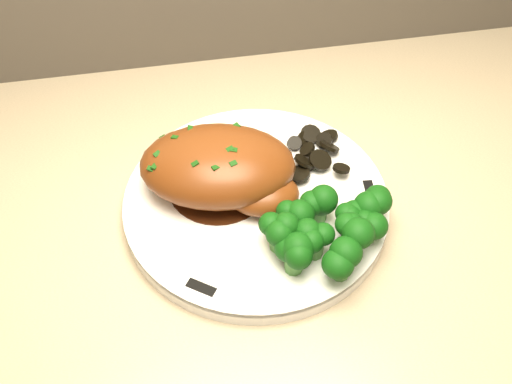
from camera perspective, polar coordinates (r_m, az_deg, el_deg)
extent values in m
cylinder|color=white|center=(0.62, 0.00, -1.11)|extent=(0.32, 0.32, 0.02)
cube|color=black|center=(0.63, 10.08, 0.09)|extent=(0.01, 0.03, 0.00)
cube|color=black|center=(0.68, -5.36, 5.30)|extent=(0.03, 0.02, 0.00)
cube|color=black|center=(0.56, -4.90, -8.47)|extent=(0.03, 0.02, 0.00)
cylinder|color=black|center=(0.63, -3.32, 0.55)|extent=(0.10, 0.10, 0.00)
ellipsoid|color=brown|center=(0.60, -3.44, 2.34)|extent=(0.16, 0.13, 0.06)
ellipsoid|color=brown|center=(0.60, 0.61, -0.14)|extent=(0.08, 0.06, 0.03)
cube|color=#133E0D|center=(0.60, -7.77, 4.20)|extent=(0.01, 0.00, 0.00)
cube|color=#133E0D|center=(0.59, -6.11, 4.46)|extent=(0.01, 0.00, 0.00)
cube|color=#133E0D|center=(0.59, -4.40, 4.58)|extent=(0.01, 0.00, 0.00)
cube|color=#133E0D|center=(0.59, -2.67, 4.57)|extent=(0.01, 0.00, 0.00)
cube|color=#133E0D|center=(0.59, -0.94, 4.44)|extent=(0.01, 0.00, 0.00)
cube|color=#133E0D|center=(0.59, 0.79, 4.17)|extent=(0.01, 0.00, 0.00)
cylinder|color=black|center=(0.65, 5.97, 3.16)|extent=(0.02, 0.01, 0.01)
cylinder|color=black|center=(0.65, 5.75, 3.70)|extent=(0.02, 0.02, 0.01)
cylinder|color=black|center=(0.66, 5.34, 4.18)|extent=(0.02, 0.02, 0.01)
cylinder|color=black|center=(0.66, 4.72, 4.03)|extent=(0.02, 0.02, 0.01)
cylinder|color=black|center=(0.66, 4.03, 4.33)|extent=(0.02, 0.02, 0.01)
cylinder|color=black|center=(0.66, 3.28, 4.53)|extent=(0.02, 0.02, 0.01)
cylinder|color=black|center=(0.66, 2.50, 4.06)|extent=(0.02, 0.02, 0.01)
cylinder|color=black|center=(0.66, 1.80, 4.05)|extent=(0.02, 0.02, 0.00)
cylinder|color=black|center=(0.65, 1.21, 3.96)|extent=(0.03, 0.02, 0.01)
cylinder|color=black|center=(0.65, 0.76, 3.24)|extent=(0.02, 0.03, 0.02)
cylinder|color=black|center=(0.64, 0.53, 3.04)|extent=(0.02, 0.02, 0.01)
cylinder|color=black|center=(0.64, 0.52, 2.84)|extent=(0.02, 0.02, 0.01)
cylinder|color=black|center=(0.64, 0.72, 2.10)|extent=(0.02, 0.02, 0.01)
cylinder|color=black|center=(0.63, 1.15, 1.97)|extent=(0.03, 0.03, 0.01)
cylinder|color=black|center=(0.63, 1.76, 1.93)|extent=(0.03, 0.03, 0.02)
cylinder|color=black|center=(0.63, 2.47, 1.44)|extent=(0.03, 0.03, 0.02)
cylinder|color=black|center=(0.63, 3.28, 1.61)|extent=(0.02, 0.02, 0.01)
cylinder|color=black|center=(0.63, 4.09, 1.90)|extent=(0.03, 0.03, 0.01)
cylinder|color=black|center=(0.64, 4.78, 1.74)|extent=(0.03, 0.03, 0.01)
cylinder|color=black|center=(0.64, 5.39, 2.22)|extent=(0.03, 0.03, 0.01)
cylinder|color=black|center=(0.64, 5.82, 2.76)|extent=(0.03, 0.03, 0.02)
cylinder|color=black|center=(0.65, 5.98, 2.78)|extent=(0.03, 0.03, 0.02)
cylinder|color=#468237|center=(0.58, 3.32, -2.74)|extent=(0.02, 0.02, 0.02)
sphere|color=black|center=(0.57, 3.38, -1.85)|extent=(0.02, 0.02, 0.02)
cylinder|color=#468237|center=(0.59, 5.55, -1.76)|extent=(0.02, 0.02, 0.02)
sphere|color=black|center=(0.58, 5.66, -0.86)|extent=(0.02, 0.02, 0.02)
cylinder|color=#468237|center=(0.59, 8.24, -2.35)|extent=(0.02, 0.02, 0.02)
sphere|color=black|center=(0.58, 8.40, -1.46)|extent=(0.02, 0.02, 0.02)
cylinder|color=#468237|center=(0.57, 5.22, -4.89)|extent=(0.02, 0.02, 0.02)
sphere|color=black|center=(0.56, 5.32, -4.01)|extent=(0.02, 0.02, 0.02)
cylinder|color=#468237|center=(0.57, 8.22, -4.77)|extent=(0.02, 0.02, 0.02)
sphere|color=black|center=(0.56, 8.38, -3.90)|extent=(0.02, 0.02, 0.02)
cylinder|color=#468237|center=(0.59, 9.89, -3.46)|extent=(0.02, 0.02, 0.02)
sphere|color=black|center=(0.57, 10.08, -2.58)|extent=(0.02, 0.02, 0.02)
cylinder|color=#468237|center=(0.56, 3.40, -6.26)|extent=(0.02, 0.02, 0.02)
sphere|color=black|center=(0.55, 3.46, -5.40)|extent=(0.02, 0.02, 0.02)
cylinder|color=#468237|center=(0.56, 7.54, -6.71)|extent=(0.02, 0.02, 0.02)
sphere|color=black|center=(0.55, 7.69, -5.86)|extent=(0.02, 0.02, 0.02)
cylinder|color=#468237|center=(0.57, 2.01, -4.31)|extent=(0.02, 0.02, 0.02)
sphere|color=black|center=(0.56, 2.05, -3.43)|extent=(0.02, 0.02, 0.02)
cylinder|color=#468237|center=(0.60, 10.08, -1.75)|extent=(0.02, 0.02, 0.02)
sphere|color=black|center=(0.59, 10.27, -0.86)|extent=(0.02, 0.02, 0.02)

